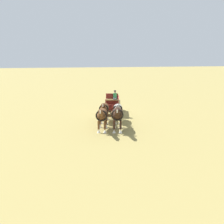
# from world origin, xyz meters

# --- Properties ---
(ground_plane) EXTENTS (220.00, 220.00, 0.00)m
(ground_plane) POSITION_xyz_m (0.00, 0.00, 0.00)
(ground_plane) COLOR #9E8C4C
(show_wagon) EXTENTS (5.68, 2.42, 2.80)m
(show_wagon) POSITION_xyz_m (0.14, -0.03, 1.21)
(show_wagon) COLOR maroon
(show_wagon) RESTS_ON ground
(draft_horse_rear_near) EXTENTS (3.02, 1.29, 2.15)m
(draft_horse_rear_near) POSITION_xyz_m (3.73, -0.17, 1.29)
(draft_horse_rear_near) COLOR #9E998E
(draft_horse_rear_near) RESTS_ON ground
(draft_horse_rear_off) EXTENTS (3.14, 1.32, 2.21)m
(draft_horse_rear_off) POSITION_xyz_m (3.44, -1.44, 1.35)
(draft_horse_rear_off) COLOR brown
(draft_horse_rear_off) RESTS_ON ground
(draft_horse_lead_near) EXTENTS (2.97, 1.39, 2.33)m
(draft_horse_lead_near) POSITION_xyz_m (6.24, -0.74, 1.45)
(draft_horse_lead_near) COLOR #331E14
(draft_horse_lead_near) RESTS_ON ground
(draft_horse_lead_off) EXTENTS (3.02, 1.36, 2.26)m
(draft_horse_lead_off) POSITION_xyz_m (5.96, -2.01, 1.39)
(draft_horse_lead_off) COLOR brown
(draft_horse_lead_off) RESTS_ON ground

